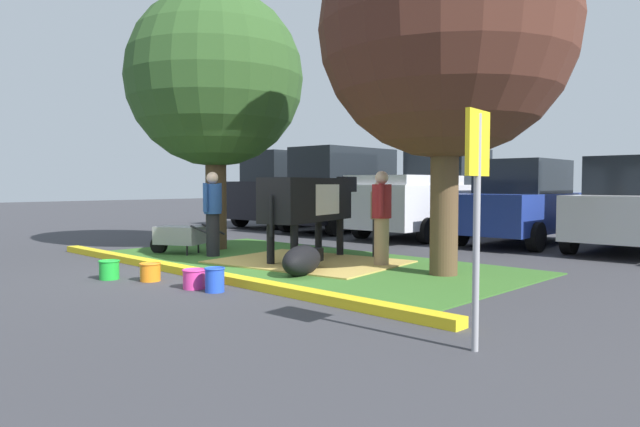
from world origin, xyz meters
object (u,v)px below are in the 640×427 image
(sedan_blue, at_px, (523,203))
(pickup_truck_black, at_px, (432,196))
(shade_tree_left, at_px, (215,79))
(bucket_pink, at_px, (194,278))
(parking_sign, at_px, (477,182))
(cow_holstein, at_px, (310,200))
(person_handler, at_px, (382,215))
(bucket_blue, at_px, (215,279))
(suv_dark_grey, at_px, (292,189))
(shade_tree_right, at_px, (446,31))
(person_visitor_near, at_px, (213,211))
(sedan_silver, at_px, (637,206))
(suv_black, at_px, (344,190))
(bucket_green, at_px, (109,269))
(person_visitor_far, at_px, (379,217))
(wheelbarrow, at_px, (179,236))
(bucket_orange, at_px, (150,272))
(calf_lying, at_px, (303,260))

(sedan_blue, bearing_deg, pickup_truck_black, 176.63)
(shade_tree_left, distance_m, bucket_pink, 5.90)
(parking_sign, distance_m, sedan_blue, 9.51)
(cow_holstein, xyz_separation_m, sedan_blue, (1.53, 5.69, -0.16))
(person_handler, xyz_separation_m, bucket_blue, (-0.18, -3.37, -0.73))
(bucket_blue, height_order, suv_dark_grey, suv_dark_grey)
(cow_holstein, distance_m, suv_dark_grey, 8.85)
(shade_tree_right, height_order, person_visitor_near, shade_tree_right)
(person_handler, distance_m, sedan_silver, 6.14)
(parking_sign, bearing_deg, sedan_silver, 97.50)
(suv_black, bearing_deg, sedan_silver, 3.33)
(bucket_green, bearing_deg, sedan_blue, 76.59)
(person_visitor_far, bearing_deg, person_visitor_near, -140.25)
(person_visitor_far, distance_m, wheelbarrow, 4.11)
(cow_holstein, xyz_separation_m, suv_black, (-4.02, 5.42, 0.13))
(shade_tree_right, distance_m, pickup_truck_black, 7.37)
(suv_black, distance_m, sedan_blue, 5.57)
(parking_sign, relative_size, bucket_pink, 6.27)
(shade_tree_right, xyz_separation_m, bucket_blue, (-1.47, -3.30, -3.63))
(shade_tree_right, distance_m, suv_dark_grey, 11.28)
(bucket_green, distance_m, bucket_blue, 2.06)
(shade_tree_left, distance_m, sedan_silver, 9.46)
(person_handler, relative_size, suv_dark_grey, 0.36)
(suv_black, bearing_deg, sedan_blue, 2.77)
(person_visitor_near, height_order, suv_black, suv_black)
(shade_tree_right, relative_size, sedan_blue, 1.30)
(bucket_orange, height_order, suv_black, suv_black)
(shade_tree_left, height_order, calf_lying, shade_tree_left)
(bucket_orange, distance_m, bucket_blue, 1.41)
(person_visitor_near, xyz_separation_m, suv_dark_grey, (-4.98, 6.74, 0.36))
(sedan_blue, bearing_deg, parking_sign, -67.58)
(wheelbarrow, relative_size, suv_dark_grey, 0.33)
(person_visitor_far, bearing_deg, person_handler, -49.55)
(person_handler, distance_m, wheelbarrow, 4.36)
(wheelbarrow, bearing_deg, shade_tree_right, 15.29)
(person_visitor_far, xyz_separation_m, suv_black, (-4.79, 4.31, 0.47))
(bucket_blue, relative_size, sedan_silver, 0.07)
(shade_tree_left, xyz_separation_m, parking_sign, (7.90, -2.90, -2.25))
(calf_lying, xyz_separation_m, pickup_truck_black, (-2.29, 7.15, 0.88))
(bucket_pink, distance_m, suv_black, 9.95)
(bucket_orange, bearing_deg, sedan_blue, 79.69)
(person_handler, relative_size, parking_sign, 0.81)
(cow_holstein, height_order, sedan_blue, sedan_blue)
(shade_tree_right, relative_size, cow_holstein, 1.89)
(sedan_blue, bearing_deg, wheelbarrow, -120.58)
(suv_dark_grey, height_order, suv_black, same)
(bucket_green, distance_m, bucket_pink, 1.65)
(person_visitor_near, bearing_deg, sedan_blue, 63.86)
(bucket_orange, xyz_separation_m, bucket_pink, (0.99, 0.11, -0.00))
(person_handler, bearing_deg, sedan_silver, 66.06)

